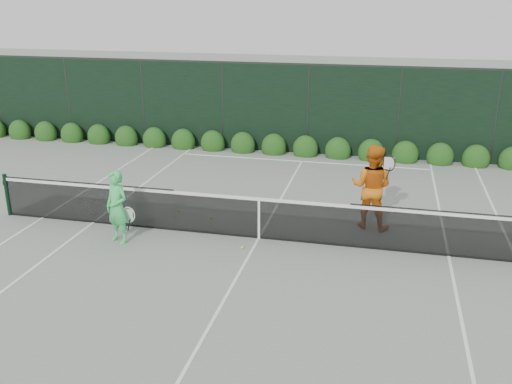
# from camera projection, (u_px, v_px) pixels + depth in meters

# --- Properties ---
(ground) EXTENTS (80.00, 80.00, 0.00)m
(ground) POSITION_uv_depth(u_px,v_px,m) (259.00, 238.00, 12.91)
(ground) COLOR gray
(ground) RESTS_ON ground
(tennis_net) EXTENTS (12.90, 0.10, 1.07)m
(tennis_net) POSITION_uv_depth(u_px,v_px,m) (258.00, 216.00, 12.74)
(tennis_net) COLOR black
(tennis_net) RESTS_ON ground
(player_woman) EXTENTS (0.71, 0.60, 1.65)m
(player_woman) POSITION_uv_depth(u_px,v_px,m) (117.00, 207.00, 12.48)
(player_woman) COLOR #3DD265
(player_woman) RESTS_ON ground
(player_man) EXTENTS (1.12, 0.96, 2.00)m
(player_man) POSITION_uv_depth(u_px,v_px,m) (372.00, 187.00, 13.22)
(player_man) COLOR orange
(player_man) RESTS_ON ground
(court_lines) EXTENTS (11.03, 23.83, 0.01)m
(court_lines) POSITION_uv_depth(u_px,v_px,m) (259.00, 238.00, 12.91)
(court_lines) COLOR white
(court_lines) RESTS_ON ground
(windscreen_fence) EXTENTS (32.00, 21.07, 3.06)m
(windscreen_fence) POSITION_uv_depth(u_px,v_px,m) (225.00, 220.00, 9.92)
(windscreen_fence) COLOR black
(windscreen_fence) RESTS_ON ground
(hedge_row) EXTENTS (31.66, 0.65, 0.94)m
(hedge_row) POSITION_uv_depth(u_px,v_px,m) (305.00, 149.00, 19.41)
(hedge_row) COLOR #133B10
(hedge_row) RESTS_ON ground
(tennis_balls) EXTENTS (2.19, 1.82, 0.07)m
(tennis_balls) POSITION_uv_depth(u_px,v_px,m) (209.00, 224.00, 13.60)
(tennis_balls) COLOR #C0EB34
(tennis_balls) RESTS_ON ground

